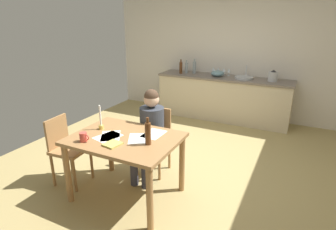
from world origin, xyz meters
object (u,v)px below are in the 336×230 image
(coffee_mug, at_px, (84,137))
(wine_glass_by_kettle, at_px, (224,70))
(stovetop_kettle, at_px, (273,76))
(wine_glass_near_sink, at_px, (229,71))
(book_magazine, at_px, (112,144))
(bottle_oil, at_px, (181,67))
(dining_table, at_px, (125,146))
(mixing_bowl, at_px, (218,73))
(wine_glass_back_left, at_px, (218,70))
(sink_unit, at_px, (244,77))
(person_seated, at_px, (150,129))
(chair_side_empty, at_px, (66,147))
(chair_at_table, at_px, (155,137))
(bottle_vinegar, at_px, (186,68))
(bottle_wine_red, at_px, (194,67))
(wine_bottle_on_table, at_px, (148,133))
(wine_glass_back_right, at_px, (213,69))
(candlestick, at_px, (101,122))

(coffee_mug, distance_m, wine_glass_by_kettle, 3.66)
(stovetop_kettle, bearing_deg, wine_glass_near_sink, 170.37)
(book_magazine, distance_m, stovetop_kettle, 3.61)
(wine_glass_by_kettle, bearing_deg, stovetop_kettle, -8.62)
(bottle_oil, xyz_separation_m, wine_glass_by_kettle, (0.89, 0.22, -0.02))
(dining_table, distance_m, bottle_oil, 3.20)
(coffee_mug, relative_size, mixing_bowl, 0.45)
(bottle_oil, relative_size, wine_glass_back_left, 1.97)
(dining_table, bearing_deg, bottle_oil, 102.49)
(dining_table, relative_size, coffee_mug, 9.98)
(dining_table, height_order, stovetop_kettle, stovetop_kettle)
(sink_unit, bearing_deg, person_seated, -103.67)
(sink_unit, height_order, wine_glass_near_sink, sink_unit)
(chair_side_empty, xyz_separation_m, bottle_oil, (0.18, 3.18, 0.53))
(chair_at_table, height_order, bottle_vinegar, bottle_vinegar)
(wine_glass_near_sink, bearing_deg, mixing_bowl, -137.97)
(chair_at_table, height_order, bottle_wine_red, bottle_wine_red)
(person_seated, relative_size, bottle_wine_red, 3.85)
(book_magazine, relative_size, bottle_vinegar, 0.64)
(bottle_vinegar, xyz_separation_m, wine_glass_near_sink, (0.90, 0.13, -0.01))
(wine_bottle_on_table, bearing_deg, person_seated, 118.61)
(stovetop_kettle, distance_m, wine_glass_back_left, 1.12)
(mixing_bowl, distance_m, wine_glass_back_right, 0.23)
(dining_table, xyz_separation_m, wine_glass_near_sink, (0.30, 3.33, 0.35))
(sink_unit, bearing_deg, wine_glass_back_right, 167.94)
(coffee_mug, relative_size, sink_unit, 0.34)
(wine_glass_back_right, bearing_deg, wine_glass_by_kettle, 0.00)
(chair_at_table, distance_m, bottle_vinegar, 2.62)
(bottle_wine_red, height_order, wine_glass_back_right, bottle_wine_red)
(wine_bottle_on_table, xyz_separation_m, mixing_bowl, (-0.22, 3.20, 0.06))
(chair_at_table, distance_m, coffee_mug, 1.09)
(wine_glass_back_right, bearing_deg, chair_at_table, -89.26)
(coffee_mug, height_order, book_magazine, coffee_mug)
(coffee_mug, bearing_deg, wine_glass_near_sink, 80.02)
(wine_bottle_on_table, xyz_separation_m, stovetop_kettle, (0.86, 3.22, 0.09))
(coffee_mug, bearing_deg, mixing_bowl, 82.59)
(candlestick, bearing_deg, stovetop_kettle, 63.04)
(chair_at_table, height_order, wine_glass_back_left, wine_glass_back_left)
(bottle_wine_red, height_order, stovetop_kettle, bottle_wine_red)
(book_magazine, bearing_deg, wine_glass_by_kettle, 95.85)
(dining_table, relative_size, wine_glass_back_right, 7.83)
(person_seated, distance_m, wine_glass_by_kettle, 2.81)
(book_magazine, height_order, sink_unit, sink_unit)
(coffee_mug, height_order, mixing_bowl, mixing_bowl)
(wine_glass_back_right, bearing_deg, wine_bottle_on_table, -83.86)
(candlestick, xyz_separation_m, bottle_vinegar, (-0.20, 3.12, 0.16))
(wine_glass_back_right, bearing_deg, dining_table, -89.47)
(chair_side_empty, relative_size, stovetop_kettle, 3.99)
(bottle_wine_red, height_order, wine_glass_by_kettle, bottle_wine_red)
(mixing_bowl, bearing_deg, bottle_oil, -176.43)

